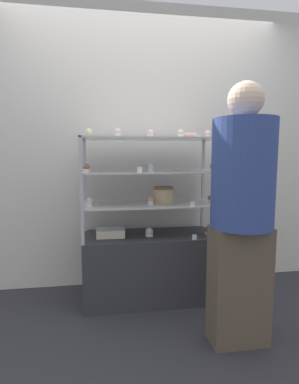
# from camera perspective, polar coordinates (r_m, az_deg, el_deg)

# --- Properties ---
(ground_plane) EXTENTS (20.00, 20.00, 0.00)m
(ground_plane) POSITION_cam_1_polar(r_m,az_deg,el_deg) (2.77, 0.00, -19.44)
(ground_plane) COLOR #2D2D33
(back_wall) EXTENTS (8.00, 0.05, 2.60)m
(back_wall) POSITION_cam_1_polar(r_m,az_deg,el_deg) (2.86, -1.18, 8.30)
(back_wall) COLOR silver
(back_wall) RESTS_ON ground_plane
(display_base) EXTENTS (1.10, 0.47, 0.56)m
(display_base) POSITION_cam_1_polar(r_m,az_deg,el_deg) (2.66, 0.00, -13.98)
(display_base) COLOR #333338
(display_base) RESTS_ON ground_plane
(display_riser_lower) EXTENTS (1.10, 0.47, 0.27)m
(display_riser_lower) POSITION_cam_1_polar(r_m,az_deg,el_deg) (2.52, 0.00, -2.53)
(display_riser_lower) COLOR #B7B7BC
(display_riser_lower) RESTS_ON display_base
(display_riser_middle) EXTENTS (1.10, 0.47, 0.27)m
(display_riser_middle) POSITION_cam_1_polar(r_m,az_deg,el_deg) (2.49, 0.00, 3.61)
(display_riser_middle) COLOR #B7B7BC
(display_riser_middle) RESTS_ON display_riser_lower
(display_riser_upper) EXTENTS (1.10, 0.47, 0.27)m
(display_riser_upper) POSITION_cam_1_polar(r_m,az_deg,el_deg) (2.49, 0.00, 9.84)
(display_riser_upper) COLOR #B7B7BC
(display_riser_upper) RESTS_ON display_riser_middle
(layer_cake_centerpiece) EXTENTS (0.17, 0.17, 0.13)m
(layer_cake_centerpiece) POSITION_cam_1_polar(r_m,az_deg,el_deg) (2.55, 2.65, -0.48)
(layer_cake_centerpiece) COLOR #DBBC84
(layer_cake_centerpiece) RESTS_ON display_riser_lower
(sheet_cake_frosted) EXTENTS (0.23, 0.16, 0.07)m
(sheet_cake_frosted) POSITION_cam_1_polar(r_m,az_deg,el_deg) (2.52, -7.44, -7.69)
(sheet_cake_frosted) COLOR beige
(sheet_cake_frosted) RESTS_ON display_base
(cupcake_0) EXTENTS (0.06, 0.06, 0.07)m
(cupcake_0) POSITION_cam_1_polar(r_m,az_deg,el_deg) (2.51, -0.04, -7.70)
(cupcake_0) COLOR white
(cupcake_0) RESTS_ON display_base
(cupcake_1) EXTENTS (0.06, 0.06, 0.07)m
(cupcake_1) POSITION_cam_1_polar(r_m,az_deg,el_deg) (2.62, 11.15, -7.21)
(cupcake_1) COLOR white
(cupcake_1) RESTS_ON display_base
(price_tag_0) EXTENTS (0.04, 0.00, 0.04)m
(price_tag_0) POSITION_cam_1_polar(r_m,az_deg,el_deg) (2.43, 8.55, -8.51)
(price_tag_0) COLOR white
(price_tag_0) RESTS_ON display_base
(cupcake_2) EXTENTS (0.05, 0.05, 0.06)m
(cupcake_2) POSITION_cam_1_polar(r_m,az_deg,el_deg) (2.43, -11.27, -1.83)
(cupcake_2) COLOR white
(cupcake_2) RESTS_ON display_riser_lower
(cupcake_3) EXTENTS (0.05, 0.05, 0.06)m
(cupcake_3) POSITION_cam_1_polar(r_m,az_deg,el_deg) (2.44, 0.23, -1.68)
(cupcake_3) COLOR white
(cupcake_3) RESTS_ON display_riser_lower
(cupcake_4) EXTENTS (0.05, 0.05, 0.06)m
(cupcake_4) POSITION_cam_1_polar(r_m,az_deg,el_deg) (2.57, 11.55, -1.35)
(cupcake_4) COLOR white
(cupcake_4) RESTS_ON display_riser_lower
(price_tag_1) EXTENTS (0.04, 0.00, 0.04)m
(price_tag_1) POSITION_cam_1_polar(r_m,az_deg,el_deg) (2.37, 8.20, -2.23)
(price_tag_1) COLOR white
(price_tag_1) RESTS_ON display_riser_lower
(cupcake_5) EXTENTS (0.05, 0.05, 0.07)m
(cupcake_5) POSITION_cam_1_polar(r_m,az_deg,el_deg) (2.34, -11.93, 4.47)
(cupcake_5) COLOR white
(cupcake_5) RESTS_ON display_riser_middle
(cupcake_6) EXTENTS (0.05, 0.05, 0.07)m
(cupcake_6) POSITION_cam_1_polar(r_m,az_deg,el_deg) (2.40, 0.23, 4.68)
(cupcake_6) COLOR beige
(cupcake_6) RESTS_ON display_riser_middle
(cupcake_7) EXTENTS (0.05, 0.05, 0.07)m
(cupcake_7) POSITION_cam_1_polar(r_m,az_deg,el_deg) (2.49, 12.03, 4.60)
(cupcake_7) COLOR beige
(cupcake_7) RESTS_ON display_riser_middle
(price_tag_2) EXTENTS (0.04, 0.00, 0.04)m
(price_tag_2) POSITION_cam_1_polar(r_m,az_deg,el_deg) (2.26, -1.87, 4.28)
(price_tag_2) COLOR white
(price_tag_2) RESTS_ON display_riser_middle
(cupcake_8) EXTENTS (0.05, 0.05, 0.07)m
(cupcake_8) POSITION_cam_1_polar(r_m,az_deg,el_deg) (2.42, -11.47, 10.97)
(cupcake_8) COLOR #CCB28C
(cupcake_8) RESTS_ON display_riser_upper
(cupcake_9) EXTENTS (0.05, 0.05, 0.07)m
(cupcake_9) POSITION_cam_1_polar(r_m,az_deg,el_deg) (2.35, -6.05, 11.19)
(cupcake_9) COLOR white
(cupcake_9) RESTS_ON display_riser_upper
(cupcake_10) EXTENTS (0.05, 0.05, 0.07)m
(cupcake_10) POSITION_cam_1_polar(r_m,az_deg,el_deg) (2.44, 0.12, 11.07)
(cupcake_10) COLOR white
(cupcake_10) RESTS_ON display_riser_upper
(cupcake_11) EXTENTS (0.05, 0.05, 0.07)m
(cupcake_11) POSITION_cam_1_polar(r_m,az_deg,el_deg) (2.45, 6.01, 11.01)
(cupcake_11) COLOR white
(cupcake_11) RESTS_ON display_riser_upper
(cupcake_12) EXTENTS (0.05, 0.05, 0.07)m
(cupcake_12) POSITION_cam_1_polar(r_m,az_deg,el_deg) (2.57, 11.01, 10.73)
(cupcake_12) COLOR beige
(cupcake_12) RESTS_ON display_riser_upper
(price_tag_3) EXTENTS (0.04, 0.00, 0.04)m
(price_tag_3) POSITION_cam_1_polar(r_m,az_deg,el_deg) (2.36, 9.37, 10.87)
(price_tag_3) COLOR white
(price_tag_3) RESTS_ON display_riser_upper
(donut_glazed) EXTENTS (0.15, 0.15, 0.04)m
(donut_glazed) POSITION_cam_1_polar(r_m,az_deg,el_deg) (2.52, 7.89, 10.59)
(donut_glazed) COLOR #EFB2BC
(donut_glazed) RESTS_ON display_riser_upper
(customer_figure) EXTENTS (0.39, 0.39, 1.68)m
(customer_figure) POSITION_cam_1_polar(r_m,az_deg,el_deg) (1.98, 17.15, -3.09)
(customer_figure) COLOR brown
(customer_figure) RESTS_ON ground_plane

